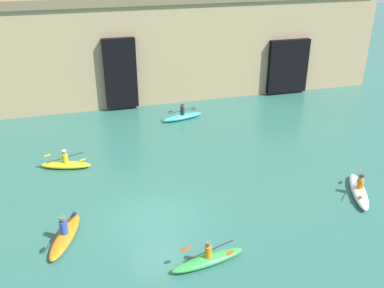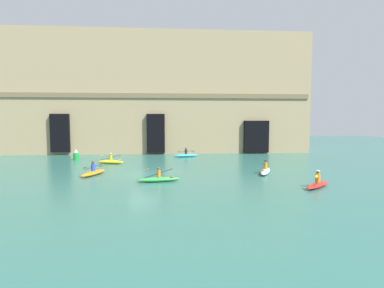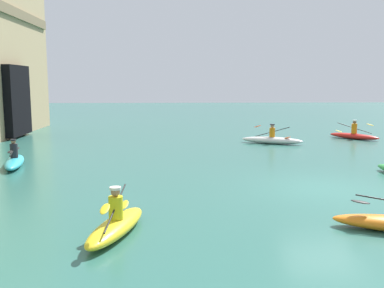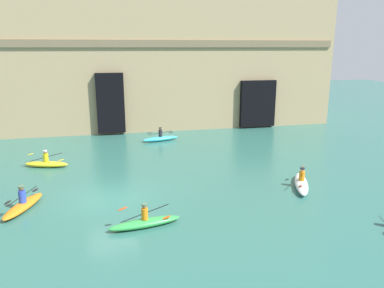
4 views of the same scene
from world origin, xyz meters
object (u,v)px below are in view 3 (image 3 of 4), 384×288
(kayak_white, at_px, (272,140))
(kayak_cyan, at_px, (15,161))
(kayak_red, at_px, (354,135))
(kayak_yellow, at_px, (116,224))

(kayak_white, height_order, kayak_cyan, kayak_cyan)
(kayak_cyan, distance_m, kayak_red, 19.32)
(kayak_white, distance_m, kayak_red, 5.79)
(kayak_yellow, bearing_deg, kayak_cyan, -131.65)
(kayak_white, bearing_deg, kayak_yellow, 88.54)
(kayak_yellow, relative_size, kayak_cyan, 0.92)
(kayak_red, bearing_deg, kayak_white, 67.12)
(kayak_white, xyz_separation_m, kayak_cyan, (-6.13, 12.12, 0.00))
(kayak_yellow, height_order, kayak_cyan, kayak_cyan)
(kayak_cyan, bearing_deg, kayak_red, -79.03)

